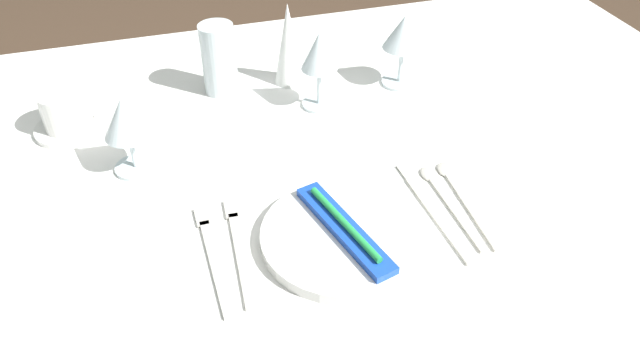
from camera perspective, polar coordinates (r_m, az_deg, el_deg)
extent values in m
cube|color=white|center=(1.04, -2.73, 1.02)|extent=(1.80, 1.10, 0.04)
cube|color=white|center=(1.55, -7.82, 9.88)|extent=(1.80, 0.01, 0.18)
cylinder|color=brown|center=(1.89, 18.17, 4.52)|extent=(0.07, 0.07, 0.70)
cylinder|color=white|center=(0.88, 2.27, -5.29)|extent=(0.24, 0.24, 0.02)
cube|color=blue|center=(0.87, 2.29, -4.58)|extent=(0.09, 0.21, 0.01)
cylinder|color=green|center=(0.86, 2.31, -4.05)|extent=(0.05, 0.17, 0.01)
cube|color=beige|center=(0.86, -7.37, -7.26)|extent=(0.02, 0.19, 0.00)
cube|color=beige|center=(0.94, -8.24, -2.74)|extent=(0.02, 0.04, 0.00)
cube|color=beige|center=(0.86, -9.73, -7.97)|extent=(0.02, 0.19, 0.00)
cube|color=beige|center=(0.93, -10.92, -3.41)|extent=(0.02, 0.04, 0.00)
cube|color=beige|center=(0.93, 11.11, -3.55)|extent=(0.03, 0.20, 0.00)
cube|color=beige|center=(1.00, 8.21, 0.44)|extent=(0.02, 0.06, 0.00)
cube|color=beige|center=(0.95, 12.68, -3.00)|extent=(0.02, 0.17, 0.00)
ellipsoid|color=beige|center=(1.01, 10.18, 0.54)|extent=(0.03, 0.04, 0.01)
cube|color=beige|center=(0.96, 14.03, -2.71)|extent=(0.02, 0.18, 0.00)
ellipsoid|color=beige|center=(1.03, 11.68, 0.93)|extent=(0.03, 0.04, 0.01)
cylinder|color=white|center=(1.19, -22.27, 4.53)|extent=(0.13, 0.13, 0.01)
cylinder|color=white|center=(1.17, -22.73, 6.11)|extent=(0.08, 0.08, 0.07)
torus|color=white|center=(1.16, -20.77, 6.65)|extent=(0.05, 0.01, 0.05)
cylinder|color=silver|center=(1.17, -0.08, 7.12)|extent=(0.06, 0.06, 0.01)
cylinder|color=silver|center=(1.15, -0.08, 8.80)|extent=(0.01, 0.01, 0.07)
cone|color=silver|center=(1.12, -0.08, 11.98)|extent=(0.07, 0.07, 0.07)
cylinder|color=silver|center=(1.25, 7.42, 9.08)|extent=(0.07, 0.07, 0.01)
cylinder|color=silver|center=(1.23, 7.57, 10.68)|extent=(0.01, 0.01, 0.07)
cone|color=silver|center=(1.20, 7.85, 13.58)|extent=(0.08, 0.08, 0.06)
cylinder|color=silver|center=(1.06, -16.77, 1.16)|extent=(0.07, 0.07, 0.01)
cylinder|color=silver|center=(1.04, -17.11, 2.66)|extent=(0.01, 0.01, 0.06)
cone|color=silver|center=(1.00, -17.80, 5.64)|extent=(0.08, 0.08, 0.07)
cylinder|color=silver|center=(1.20, -9.44, 11.10)|extent=(0.07, 0.07, 0.14)
cylinder|color=#C68C1E|center=(1.22, -9.29, 9.85)|extent=(0.06, 0.06, 0.07)
cone|color=white|center=(1.21, -2.96, 12.61)|extent=(0.06, 0.06, 0.17)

